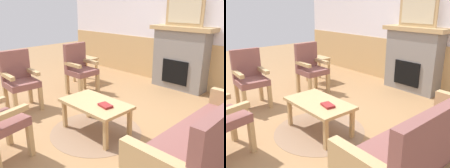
# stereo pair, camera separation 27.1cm
# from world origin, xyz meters

# --- Properties ---
(ground_plane) EXTENTS (14.00, 14.00, 0.00)m
(ground_plane) POSITION_xyz_m (0.00, 0.00, 0.00)
(ground_plane) COLOR #997047
(wall_back) EXTENTS (7.20, 0.14, 2.70)m
(wall_back) POSITION_xyz_m (0.00, 2.60, 1.31)
(wall_back) COLOR white
(wall_back) RESTS_ON ground_plane
(fireplace) EXTENTS (1.30, 0.44, 1.28)m
(fireplace) POSITION_xyz_m (0.00, 2.35, 0.65)
(fireplace) COLOR gray
(fireplace) RESTS_ON ground_plane
(framed_picture) EXTENTS (0.80, 0.04, 0.56)m
(framed_picture) POSITION_xyz_m (0.00, 2.35, 1.56)
(framed_picture) COLOR tan
(framed_picture) RESTS_ON fireplace
(couch) EXTENTS (0.70, 1.80, 0.98)m
(couch) POSITION_xyz_m (1.65, 0.01, 0.40)
(couch) COLOR tan
(couch) RESTS_ON ground_plane
(coffee_table) EXTENTS (0.96, 0.56, 0.44)m
(coffee_table) POSITION_xyz_m (0.16, -0.13, 0.39)
(coffee_table) COLOR tan
(coffee_table) RESTS_ON ground_plane
(round_rug) EXTENTS (1.26, 1.26, 0.01)m
(round_rug) POSITION_xyz_m (0.16, -0.13, 0.00)
(round_rug) COLOR #896B51
(round_rug) RESTS_ON ground_plane
(book_on_table) EXTENTS (0.21, 0.15, 0.03)m
(book_on_table) POSITION_xyz_m (0.36, -0.14, 0.46)
(book_on_table) COLOR maroon
(book_on_table) RESTS_ON coffee_table
(armchair_near_fireplace) EXTENTS (0.48, 0.48, 0.98)m
(armchair_near_fireplace) POSITION_xyz_m (-1.23, 0.70, 0.54)
(armchair_near_fireplace) COLOR tan
(armchair_near_fireplace) RESTS_ON ground_plane
(armchair_by_window_left) EXTENTS (0.51, 0.51, 0.98)m
(armchair_by_window_left) POSITION_xyz_m (-1.34, -0.46, 0.54)
(armchair_by_window_left) COLOR tan
(armchair_by_window_left) RESTS_ON ground_plane
(side_table) EXTENTS (0.44, 0.44, 0.55)m
(side_table) POSITION_xyz_m (-1.74, 1.25, 0.43)
(side_table) COLOR tan
(side_table) RESTS_ON ground_plane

